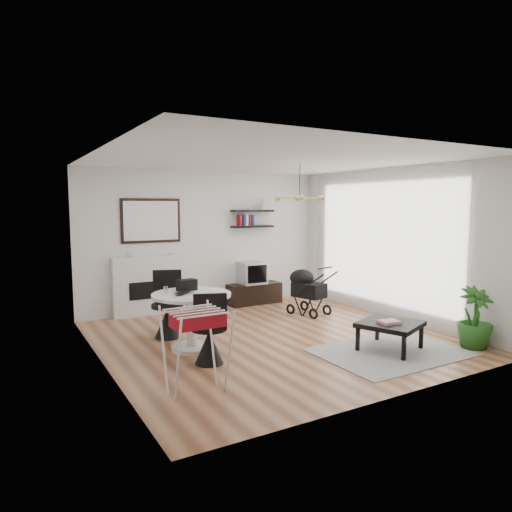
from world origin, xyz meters
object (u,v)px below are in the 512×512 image
drying_rack (196,349)px  potted_plant (475,318)px  fireplace (153,278)px  dining_table (192,313)px  tv_console (254,294)px  stroller (307,293)px  crt_tv (252,273)px  coffee_table (390,325)px

drying_rack → potted_plant: size_ratio=1.06×
fireplace → dining_table: size_ratio=1.95×
tv_console → drying_rack: drying_rack is taller
stroller → crt_tv: bearing=94.4°
fireplace → drying_rack: size_ratio=2.34×
drying_rack → coffee_table: bearing=0.5°
coffee_table → potted_plant: potted_plant is taller
potted_plant → drying_rack: bearing=173.1°
potted_plant → tv_console: bearing=107.0°
tv_console → stroller: stroller is taller
tv_console → crt_tv: bearing=-176.7°
fireplace → dining_table: 2.36m
fireplace → stroller: bearing=-29.1°
crt_tv → stroller: size_ratio=0.55×
fireplace → dining_table: bearing=-94.5°
crt_tv → coffee_table: crt_tv is taller
crt_tv → drying_rack: 4.56m
fireplace → stroller: size_ratio=2.31×
fireplace → potted_plant: 5.43m
dining_table → potted_plant: (3.53, -1.92, -0.10)m
tv_console → potted_plant: 4.33m
crt_tv → dining_table: crt_tv is taller
crt_tv → fireplace: bearing=176.2°
stroller → drying_rack: bearing=-159.6°
tv_console → fireplace: bearing=176.4°
coffee_table → potted_plant: bearing=-24.2°
tv_console → coffee_table: bearing=-88.0°
crt_tv → drying_rack: size_ratio=0.56×
dining_table → fireplace: bearing=85.5°
coffee_table → drying_rack: bearing=-179.6°
potted_plant → dining_table: bearing=151.5°
stroller → coffee_table: bearing=-113.1°
fireplace → tv_console: fireplace is taller
dining_table → potted_plant: 4.02m
drying_rack → stroller: 4.00m
fireplace → crt_tv: size_ratio=4.17×
drying_rack → fireplace: bearing=79.4°
fireplace → crt_tv: bearing=-3.8°
fireplace → stroller: fireplace is taller
dining_table → coffee_table: 2.78m
drying_rack → stroller: drying_rack is taller
potted_plant → fireplace: bearing=128.2°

